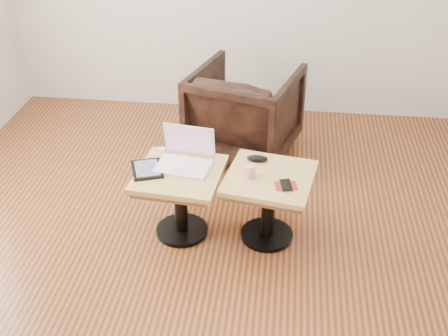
# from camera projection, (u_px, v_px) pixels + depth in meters

# --- Properties ---
(room_shell) EXTENTS (4.52, 4.52, 2.71)m
(room_shell) POSITION_uv_depth(u_px,v_px,m) (217.00, 64.00, 3.02)
(room_shell) COLOR #4D260F
(room_shell) RESTS_ON ground
(side_table_left) EXTENTS (0.60, 0.60, 0.50)m
(side_table_left) POSITION_uv_depth(u_px,v_px,m) (180.00, 187.00, 3.75)
(side_table_left) COLOR black
(side_table_left) RESTS_ON ground
(side_table_right) EXTENTS (0.64, 0.64, 0.50)m
(side_table_right) POSITION_uv_depth(u_px,v_px,m) (269.00, 192.00, 3.71)
(side_table_right) COLOR black
(side_table_right) RESTS_ON ground
(laptop) EXTENTS (0.39, 0.33, 0.25)m
(laptop) POSITION_uv_depth(u_px,v_px,m) (185.00, 158.00, 3.73)
(laptop) COLOR white
(laptop) RESTS_ON side_table_left
(tablet) EXTENTS (0.27, 0.30, 0.02)m
(tablet) POSITION_uv_depth(u_px,v_px,m) (147.00, 169.00, 3.69)
(tablet) COLOR black
(tablet) RESTS_ON side_table_left
(charging_adapter) EXTENTS (0.05, 0.05, 0.03)m
(charging_adapter) POSITION_uv_depth(u_px,v_px,m) (161.00, 150.00, 3.89)
(charging_adapter) COLOR white
(charging_adapter) RESTS_ON side_table_left
(glasses_case) EXTENTS (0.14, 0.06, 0.04)m
(glasses_case) POSITION_uv_depth(u_px,v_px,m) (257.00, 158.00, 3.78)
(glasses_case) COLOR black
(glasses_case) RESTS_ON side_table_right
(striped_cup) EXTENTS (0.09, 0.09, 0.09)m
(striped_cup) POSITION_uv_depth(u_px,v_px,m) (250.00, 171.00, 3.60)
(striped_cup) COLOR #C84A77
(striped_cup) RESTS_ON side_table_right
(earbuds_tangle) EXTENTS (0.07, 0.05, 0.01)m
(earbuds_tangle) POSITION_uv_depth(u_px,v_px,m) (279.00, 170.00, 3.68)
(earbuds_tangle) COLOR white
(earbuds_tangle) RESTS_ON side_table_right
(phone_on_sleeve) EXTENTS (0.15, 0.13, 0.02)m
(phone_on_sleeve) POSITION_uv_depth(u_px,v_px,m) (286.00, 185.00, 3.53)
(phone_on_sleeve) COLOR #9F2014
(phone_on_sleeve) RESTS_ON side_table_right
(armchair) EXTENTS (1.01, 1.03, 0.76)m
(armchair) POSITION_uv_depth(u_px,v_px,m) (245.00, 112.00, 4.70)
(armchair) COLOR #321B14
(armchair) RESTS_ON ground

